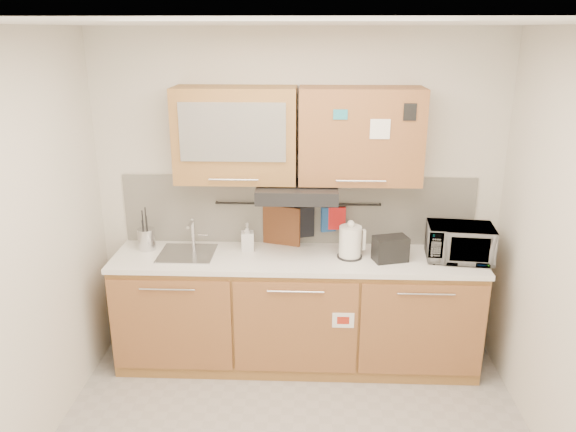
{
  "coord_description": "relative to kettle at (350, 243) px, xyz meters",
  "views": [
    {
      "loc": [
        0.09,
        -2.79,
        2.57
      ],
      "look_at": [
        -0.06,
        1.05,
        1.29
      ],
      "focal_mm": 35.0,
      "sensor_mm": 36.0,
      "label": 1
    }
  ],
  "objects": [
    {
      "name": "range_hood",
      "position": [
        -0.41,
        0.06,
        0.38
      ],
      "size": [
        0.6,
        0.46,
        0.1
      ],
      "primitive_type": "cube",
      "color": "black",
      "rests_on": "upper_cabinets"
    },
    {
      "name": "utensil_rail",
      "position": [
        -0.41,
        0.26,
        0.22
      ],
      "size": [
        1.3,
        0.02,
        0.02
      ],
      "primitive_type": "cylinder",
      "rotation": [
        0.0,
        1.57,
        0.0
      ],
      "color": "black",
      "rests_on": "backsplash"
    },
    {
      "name": "microwave",
      "position": [
        0.82,
        -0.0,
        0.01
      ],
      "size": [
        0.51,
        0.37,
        0.27
      ],
      "primitive_type": "imported",
      "rotation": [
        0.0,
        0.0,
        -0.1
      ],
      "color": "#999999",
      "rests_on": "countertop"
    },
    {
      "name": "wall_left",
      "position": [
        -2.01,
        -1.19,
        0.26
      ],
      "size": [
        0.0,
        3.0,
        3.0
      ],
      "primitive_type": "plane",
      "rotation": [
        1.57,
        0.0,
        1.57
      ],
      "color": "silver",
      "rests_on": "ground"
    },
    {
      "name": "cutting_board",
      "position": [
        -0.54,
        0.25,
        0.01
      ],
      "size": [
        0.3,
        0.11,
        0.38
      ],
      "primitive_type": "cube",
      "rotation": [
        0.0,
        0.0,
        -0.3
      ],
      "color": "brown",
      "rests_on": "utensil_rail"
    },
    {
      "name": "ceiling",
      "position": [
        -0.41,
        -1.19,
        1.56
      ],
      "size": [
        3.2,
        3.2,
        0.0
      ],
      "primitive_type": "plane",
      "rotation": [
        3.14,
        0.0,
        0.0
      ],
      "color": "white",
      "rests_on": "wall_back"
    },
    {
      "name": "dark_pouch",
      "position": [
        -0.35,
        0.25,
        0.08
      ],
      "size": [
        0.16,
        0.09,
        0.25
      ],
      "primitive_type": "cube",
      "rotation": [
        0.0,
        0.0,
        0.3
      ],
      "color": "black",
      "rests_on": "utensil_rail"
    },
    {
      "name": "upper_cabinets",
      "position": [
        -0.41,
        0.13,
        0.79
      ],
      "size": [
        1.82,
        0.37,
        0.7
      ],
      "color": "#B07F3E",
      "rests_on": "wall_back"
    },
    {
      "name": "base_cabinet",
      "position": [
        -0.41,
        0.0,
        -0.63
      ],
      "size": [
        2.8,
        0.64,
        0.88
      ],
      "color": "#B07F3E",
      "rests_on": "floor"
    },
    {
      "name": "wall_back",
      "position": [
        -0.41,
        0.31,
        0.26
      ],
      "size": [
        3.2,
        0.0,
        3.2
      ],
      "primitive_type": "plane",
      "rotation": [
        1.57,
        0.0,
        0.0
      ],
      "color": "silver",
      "rests_on": "ground"
    },
    {
      "name": "pot_holder",
      "position": [
        -0.1,
        0.25,
        0.11
      ],
      "size": [
        0.15,
        0.03,
        0.18
      ],
      "primitive_type": "cube",
      "rotation": [
        0.0,
        0.0,
        0.08
      ],
      "color": "red",
      "rests_on": "utensil_rail"
    },
    {
      "name": "soap_bottle",
      "position": [
        -0.8,
        0.12,
        -0.01
      ],
      "size": [
        0.11,
        0.11,
        0.22
      ],
      "primitive_type": "imported",
      "rotation": [
        0.0,
        0.0,
        0.13
      ],
      "color": "#999999",
      "rests_on": "countertop"
    },
    {
      "name": "sink",
      "position": [
        -1.25,
        0.02,
        -0.11
      ],
      "size": [
        0.42,
        0.4,
        0.26
      ],
      "color": "silver",
      "rests_on": "countertop"
    },
    {
      "name": "oven_mitt",
      "position": [
        -0.16,
        0.25,
        0.1
      ],
      "size": [
        0.12,
        0.07,
        0.2
      ],
      "primitive_type": "cube",
      "rotation": [
        0.0,
        0.0,
        0.31
      ],
      "color": "#1F4B8F",
      "rests_on": "utensil_rail"
    },
    {
      "name": "backsplash",
      "position": [
        -0.41,
        0.3,
        0.16
      ],
      "size": [
        2.8,
        0.02,
        0.56
      ],
      "primitive_type": "cube",
      "color": "silver",
      "rests_on": "countertop"
    },
    {
      "name": "utensil_crock",
      "position": [
        -1.59,
        0.1,
        -0.03
      ],
      "size": [
        0.15,
        0.15,
        0.34
      ],
      "rotation": [
        0.0,
        0.0,
        0.12
      ],
      "color": "silver",
      "rests_on": "countertop"
    },
    {
      "name": "kettle",
      "position": [
        0.0,
        0.0,
        0.0
      ],
      "size": [
        0.22,
        0.2,
        0.3
      ],
      "rotation": [
        0.0,
        0.0,
        0.24
      ],
      "color": "white",
      "rests_on": "countertop"
    },
    {
      "name": "countertop",
      "position": [
        -0.41,
        0.0,
        -0.14
      ],
      "size": [
        2.82,
        0.62,
        0.04
      ],
      "primitive_type": "cube",
      "color": "white",
      "rests_on": "base_cabinet"
    },
    {
      "name": "toaster",
      "position": [
        0.3,
        -0.05,
        -0.02
      ],
      "size": [
        0.28,
        0.21,
        0.19
      ],
      "rotation": [
        0.0,
        0.0,
        0.27
      ],
      "color": "black",
      "rests_on": "countertop"
    }
  ]
}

